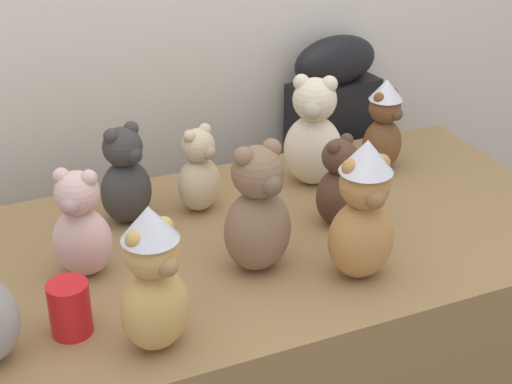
% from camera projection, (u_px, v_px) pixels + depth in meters
% --- Properties ---
extents(display_table, '(1.56, 0.79, 0.75)m').
position_uv_depth(display_table, '(256.00, 363.00, 1.99)').
color(display_table, olive).
rests_on(display_table, ground_plane).
extents(instrument_case, '(0.29, 0.16, 1.03)m').
position_uv_depth(instrument_case, '(329.00, 190.00, 2.52)').
color(instrument_case, black).
rests_on(instrument_case, ground_plane).
extents(teddy_bear_charcoal, '(0.16, 0.15, 0.25)m').
position_uv_depth(teddy_bear_charcoal, '(125.00, 178.00, 1.83)').
color(teddy_bear_charcoal, '#383533').
rests_on(teddy_bear_charcoal, display_table).
extents(teddy_bear_sand, '(0.14, 0.14, 0.22)m').
position_uv_depth(teddy_bear_sand, '(199.00, 172.00, 1.89)').
color(teddy_bear_sand, '#CCB78E').
rests_on(teddy_bear_sand, display_table).
extents(teddy_bear_blush, '(0.16, 0.16, 0.25)m').
position_uv_depth(teddy_bear_blush, '(81.00, 227.00, 1.63)').
color(teddy_bear_blush, beige).
rests_on(teddy_bear_blush, display_table).
extents(teddy_bear_cream, '(0.20, 0.19, 0.30)m').
position_uv_depth(teddy_bear_cream, '(313.00, 134.00, 2.00)').
color(teddy_bear_cream, beige).
rests_on(teddy_bear_cream, display_table).
extents(teddy_bear_caramel, '(0.15, 0.13, 0.32)m').
position_uv_depth(teddy_bear_caramel, '(363.00, 212.00, 1.61)').
color(teddy_bear_caramel, '#B27A42').
rests_on(teddy_bear_caramel, display_table).
extents(teddy_bear_honey, '(0.17, 0.16, 0.30)m').
position_uv_depth(teddy_bear_honey, '(154.00, 281.00, 1.41)').
color(teddy_bear_honey, tan).
rests_on(teddy_bear_honey, display_table).
extents(teddy_bear_chestnut, '(0.14, 0.13, 0.26)m').
position_uv_depth(teddy_bear_chestnut, '(384.00, 126.00, 2.08)').
color(teddy_bear_chestnut, brown).
rests_on(teddy_bear_chestnut, display_table).
extents(teddy_bear_mocha, '(0.17, 0.16, 0.30)m').
position_uv_depth(teddy_bear_mocha, '(258.00, 212.00, 1.64)').
color(teddy_bear_mocha, '#7F6047').
rests_on(teddy_bear_mocha, display_table).
extents(teddy_bear_cocoa, '(0.15, 0.14, 0.22)m').
position_uv_depth(teddy_bear_cocoa, '(338.00, 184.00, 1.83)').
color(teddy_bear_cocoa, '#4C3323').
rests_on(teddy_bear_cocoa, display_table).
extents(party_cup_red, '(0.08, 0.08, 0.11)m').
position_uv_depth(party_cup_red, '(70.00, 308.00, 1.48)').
color(party_cup_red, red).
rests_on(party_cup_red, display_table).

